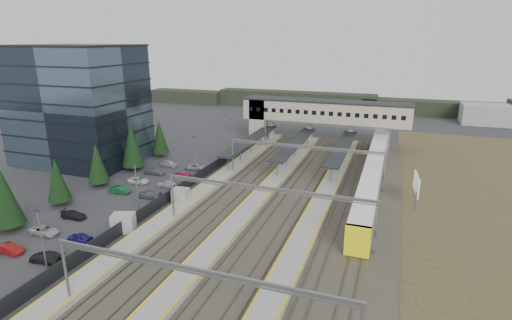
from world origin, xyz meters
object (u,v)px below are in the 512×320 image
at_px(relay_cabin_far, 181,195).
at_px(train, 375,166).
at_px(billboard, 416,185).
at_px(relay_cabin_near, 123,223).
at_px(office_building, 78,105).
at_px(footbridge, 313,113).

xyz_separation_m(relay_cabin_far, train, (28.71, 23.30, 1.06)).
bearing_deg(billboard, relay_cabin_near, -148.64).
relative_size(relay_cabin_far, train, 0.04).
bearing_deg(office_building, billboard, -1.53).
relative_size(relay_cabin_far, billboard, 0.45).
distance_m(relay_cabin_near, relay_cabin_far, 11.81).
xyz_separation_m(footbridge, train, (16.30, -20.03, -5.74)).
xyz_separation_m(office_building, billboard, (66.97, -1.78, -8.84)).
bearing_deg(billboard, office_building, 178.47).
distance_m(office_building, relay_cabin_near, 39.78).
height_order(office_building, footbridge, office_building).
height_order(relay_cabin_far, train, train).
xyz_separation_m(relay_cabin_near, relay_cabin_far, (2.29, 11.59, -0.11)).
bearing_deg(train, footbridge, 129.13).
distance_m(train, billboard, 13.71).
distance_m(footbridge, train, 26.45).
bearing_deg(office_building, footbridge, 34.47).
bearing_deg(relay_cabin_far, billboard, 17.94).
bearing_deg(relay_cabin_near, footbridge, 75.01).
bearing_deg(billboard, train, 120.68).
relative_size(office_building, train, 0.38).
relative_size(relay_cabin_near, footbridge, 0.09).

